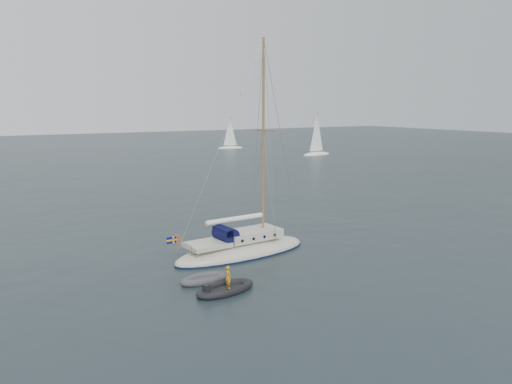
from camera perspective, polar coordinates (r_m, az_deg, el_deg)
ground at (r=30.22m, az=-0.50°, el=-8.38°), size 300.00×300.00×0.00m
sailboat at (r=32.02m, az=-1.63°, el=-5.32°), size 10.00×2.99×14.24m
dinghy at (r=27.61m, az=-5.97°, el=-9.86°), size 2.76×1.25×0.40m
rib at (r=26.12m, az=-3.54°, el=-10.90°), size 3.46×1.57×1.38m
distant_yacht_c at (r=111.11m, az=-2.98°, el=6.66°), size 5.71×3.04×7.56m
distant_yacht_b at (r=96.84m, az=6.95°, el=6.44°), size 6.64×3.54×8.79m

